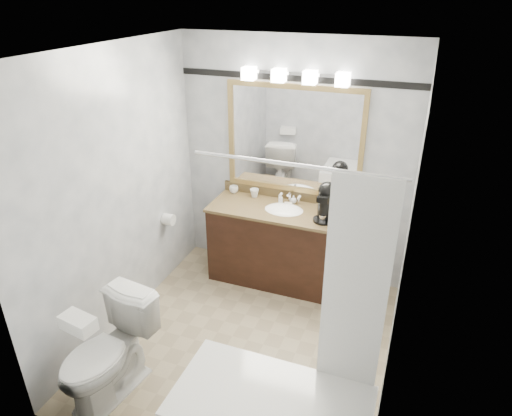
# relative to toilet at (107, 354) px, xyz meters

# --- Properties ---
(room) EXTENTS (2.42, 2.62, 2.52)m
(room) POSITION_rel_toilet_xyz_m (0.77, 0.92, 0.85)
(room) COLOR #9C8B6A
(room) RESTS_ON ground
(vanity) EXTENTS (1.53, 0.58, 0.97)m
(vanity) POSITION_rel_toilet_xyz_m (0.77, 1.94, 0.04)
(vanity) COLOR black
(vanity) RESTS_ON ground
(mirror) EXTENTS (1.40, 0.04, 1.10)m
(mirror) POSITION_rel_toilet_xyz_m (0.77, 2.20, 1.10)
(mirror) COLOR tan
(mirror) RESTS_ON room
(vanity_light_bar) EXTENTS (1.02, 0.14, 0.12)m
(vanity_light_bar) POSITION_rel_toilet_xyz_m (0.77, 2.15, 1.73)
(vanity_light_bar) COLOR silver
(vanity_light_bar) RESTS_ON room
(accent_stripe) EXTENTS (2.40, 0.01, 0.06)m
(accent_stripe) POSITION_rel_toilet_xyz_m (0.77, 2.21, 1.70)
(accent_stripe) COLOR black
(accent_stripe) RESTS_ON room
(bathtub) EXTENTS (1.30, 0.75, 1.96)m
(bathtub) POSITION_rel_toilet_xyz_m (1.32, 0.02, -0.12)
(bathtub) COLOR white
(bathtub) RESTS_ON ground
(tp_roll) EXTENTS (0.11, 0.12, 0.12)m
(tp_roll) POSITION_rel_toilet_xyz_m (-0.37, 1.58, 0.30)
(tp_roll) COLOR white
(tp_roll) RESTS_ON room
(toilet) EXTENTS (0.56, 0.85, 0.81)m
(toilet) POSITION_rel_toilet_xyz_m (0.00, 0.00, 0.00)
(toilet) COLOR white
(toilet) RESTS_ON ground
(tissue_box) EXTENTS (0.26, 0.17, 0.10)m
(tissue_box) POSITION_rel_toilet_xyz_m (0.00, -0.20, 0.45)
(tissue_box) COLOR white
(tissue_box) RESTS_ON toilet
(coffee_maker) EXTENTS (0.20, 0.25, 0.38)m
(coffee_maker) POSITION_rel_toilet_xyz_m (1.20, 1.89, 0.64)
(coffee_maker) COLOR black
(coffee_maker) RESTS_ON vanity
(cup_left) EXTENTS (0.10, 0.10, 0.08)m
(cup_left) POSITION_rel_toilet_xyz_m (0.13, 2.14, 0.48)
(cup_left) COLOR white
(cup_left) RESTS_ON vanity
(cup_right) EXTENTS (0.11, 0.11, 0.09)m
(cup_right) POSITION_rel_toilet_xyz_m (0.38, 2.12, 0.49)
(cup_right) COLOR white
(cup_right) RESTS_ON vanity
(soap_bottle_a) EXTENTS (0.05, 0.05, 0.09)m
(soap_bottle_a) POSITION_rel_toilet_xyz_m (0.69, 2.08, 0.49)
(soap_bottle_a) COLOR white
(soap_bottle_a) RESTS_ON vanity
(soap_bottle_b) EXTENTS (0.08, 0.08, 0.08)m
(soap_bottle_b) POSITION_rel_toilet_xyz_m (0.81, 2.12, 0.49)
(soap_bottle_b) COLOR white
(soap_bottle_b) RESTS_ON vanity
(soap_bar) EXTENTS (0.09, 0.07, 0.02)m
(soap_bar) POSITION_rel_toilet_xyz_m (0.78, 2.05, 0.46)
(soap_bar) COLOR beige
(soap_bar) RESTS_ON vanity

